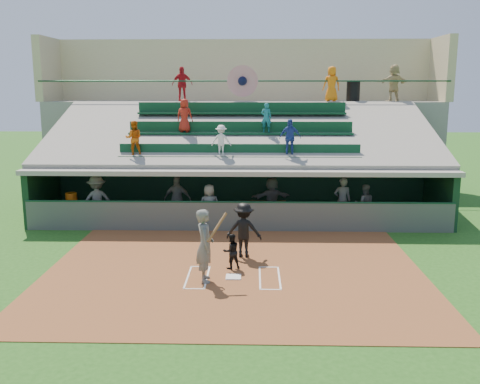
{
  "coord_description": "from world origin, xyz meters",
  "views": [
    {
      "loc": [
        0.55,
        -14.37,
        5.33
      ],
      "look_at": [
        0.1,
        3.5,
        1.8
      ],
      "focal_mm": 40.0,
      "sensor_mm": 36.0,
      "label": 1
    }
  ],
  "objects_px": {
    "batter_at_plate": "(205,245)",
    "white_table": "(72,213)",
    "home_plate": "(233,277)",
    "water_cooler": "(71,198)",
    "trash_bin": "(353,92)",
    "catcher": "(231,251)"
  },
  "relations": [
    {
      "from": "batter_at_plate",
      "to": "white_table",
      "type": "height_order",
      "value": "batter_at_plate"
    },
    {
      "from": "white_table",
      "to": "batter_at_plate",
      "type": "bearing_deg",
      "value": -43.27
    },
    {
      "from": "water_cooler",
      "to": "home_plate",
      "type": "bearing_deg",
      "value": -42.04
    },
    {
      "from": "white_table",
      "to": "water_cooler",
      "type": "bearing_deg",
      "value": -53.66
    },
    {
      "from": "home_plate",
      "to": "trash_bin",
      "type": "height_order",
      "value": "trash_bin"
    },
    {
      "from": "home_plate",
      "to": "water_cooler",
      "type": "xyz_separation_m",
      "value": [
        -6.59,
        5.94,
        1.0
      ]
    },
    {
      "from": "batter_at_plate",
      "to": "catcher",
      "type": "relative_size",
      "value": 1.93
    },
    {
      "from": "white_table",
      "to": "trash_bin",
      "type": "xyz_separation_m",
      "value": [
        12.05,
        6.47,
        4.66
      ]
    },
    {
      "from": "water_cooler",
      "to": "trash_bin",
      "type": "relative_size",
      "value": 0.45
    },
    {
      "from": "batter_at_plate",
      "to": "water_cooler",
      "type": "relative_size",
      "value": 4.69
    },
    {
      "from": "home_plate",
      "to": "water_cooler",
      "type": "height_order",
      "value": "water_cooler"
    },
    {
      "from": "catcher",
      "to": "trash_bin",
      "type": "height_order",
      "value": "trash_bin"
    },
    {
      "from": "home_plate",
      "to": "trash_bin",
      "type": "bearing_deg",
      "value": 66.43
    },
    {
      "from": "trash_bin",
      "to": "water_cooler",
      "type": "bearing_deg",
      "value": -151.54
    },
    {
      "from": "home_plate",
      "to": "white_table",
      "type": "bearing_deg",
      "value": 137.86
    },
    {
      "from": "batter_at_plate",
      "to": "white_table",
      "type": "distance_m",
      "value": 8.59
    },
    {
      "from": "catcher",
      "to": "batter_at_plate",
      "type": "bearing_deg",
      "value": 34.51
    },
    {
      "from": "water_cooler",
      "to": "catcher",
      "type": "bearing_deg",
      "value": -38.47
    },
    {
      "from": "home_plate",
      "to": "batter_at_plate",
      "type": "xyz_separation_m",
      "value": [
        -0.77,
        -0.28,
        1.01
      ]
    },
    {
      "from": "home_plate",
      "to": "trash_bin",
      "type": "distance_m",
      "value": 14.49
    },
    {
      "from": "home_plate",
      "to": "water_cooler",
      "type": "relative_size",
      "value": 0.99
    },
    {
      "from": "catcher",
      "to": "white_table",
      "type": "bearing_deg",
      "value": -61.26
    }
  ]
}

